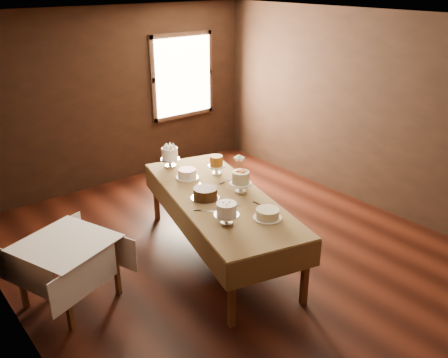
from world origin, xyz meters
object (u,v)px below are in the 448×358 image
(cake_flowers, at_px, (241,183))
(cake_swirl, at_px, (227,214))
(cake_server_b, at_px, (264,207))
(cake_caramel, at_px, (216,166))
(side_table, at_px, (66,249))
(cake_lattice, at_px, (187,174))
(cake_cream, at_px, (268,214))
(cake_server_e, at_px, (208,211))
(flower_vase, at_px, (239,177))
(cake_server_a, at_px, (235,206))
(cake_server_d, at_px, (228,180))
(cake_server_c, at_px, (203,185))
(display_table, at_px, (219,200))
(cake_chocolate, at_px, (205,194))
(cake_meringue, at_px, (170,158))

(cake_flowers, height_order, cake_swirl, cake_flowers)
(cake_server_b, bearing_deg, cake_caramel, 165.67)
(side_table, distance_m, cake_lattice, 1.83)
(cake_cream, bearing_deg, cake_caramel, 75.86)
(cake_swirl, bearing_deg, cake_cream, -24.22)
(side_table, xyz_separation_m, cake_swirl, (1.41, -0.87, 0.29))
(cake_cream, relative_size, cake_server_e, 1.47)
(flower_vase, bearing_deg, cake_server_a, -133.66)
(cake_swirl, height_order, cake_server_a, cake_swirl)
(cake_server_b, bearing_deg, cake_flowers, 168.40)
(cake_server_a, relative_size, flower_vase, 1.80)
(flower_vase, bearing_deg, cake_caramel, 99.61)
(cake_flowers, distance_m, cake_server_b, 0.48)
(cake_flowers, height_order, cake_server_d, cake_flowers)
(side_table, height_order, cake_server_d, cake_server_d)
(cake_server_a, xyz_separation_m, cake_server_d, (0.40, 0.62, 0.00))
(cake_server_e, bearing_deg, cake_server_c, 105.45)
(cake_cream, relative_size, cake_server_a, 1.47)
(display_table, xyz_separation_m, flower_vase, (0.44, 0.16, 0.13))
(cake_lattice, xyz_separation_m, flower_vase, (0.44, -0.50, 0.01))
(cake_lattice, xyz_separation_m, cake_server_c, (0.02, -0.31, -0.05))
(cake_server_a, relative_size, cake_server_b, 1.00)
(display_table, bearing_deg, cake_server_c, 86.89)
(cake_chocolate, xyz_separation_m, cake_flowers, (0.44, -0.12, 0.06))
(cake_meringue, bearing_deg, display_table, -92.61)
(side_table, distance_m, flower_vase, 2.23)
(cake_server_a, height_order, cake_server_b, same)
(cake_meringue, bearing_deg, cake_chocolate, -101.72)
(cake_lattice, relative_size, cake_swirl, 1.14)
(cake_flowers, bearing_deg, flower_vase, 53.14)
(display_table, xyz_separation_m, cake_lattice, (0.00, 0.66, 0.11))
(side_table, height_order, cake_flowers, cake_flowers)
(cake_chocolate, bearing_deg, cake_flowers, -15.17)
(flower_vase, bearing_deg, cake_meringue, 111.77)
(cake_server_c, relative_size, cake_server_d, 1.00)
(cake_chocolate, height_order, cake_cream, cake_chocolate)
(display_table, bearing_deg, cake_server_e, -144.84)
(cake_lattice, height_order, cake_cream, cake_lattice)
(cake_caramel, distance_m, cake_server_d, 0.29)
(cake_lattice, xyz_separation_m, cake_cream, (0.05, -1.43, -0.00))
(display_table, height_order, cake_meringue, cake_meringue)
(side_table, bearing_deg, display_table, -9.03)
(cake_meringue, distance_m, cake_chocolate, 1.13)
(display_table, xyz_separation_m, cake_server_b, (0.21, -0.55, 0.06))
(cake_chocolate, bearing_deg, cake_lattice, 74.13)
(cake_swirl, relative_size, flower_vase, 2.18)
(cake_cream, xyz_separation_m, cake_server_c, (-0.03, 1.13, -0.05))
(cake_chocolate, bearing_deg, display_table, -11.85)
(side_table, relative_size, cake_cream, 3.12)
(side_table, xyz_separation_m, cake_server_d, (2.14, -0.01, 0.19))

